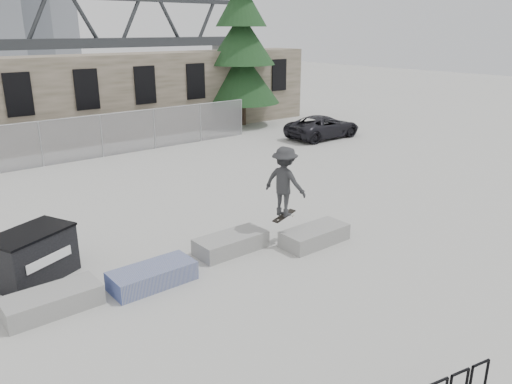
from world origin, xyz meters
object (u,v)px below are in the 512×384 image
at_px(planter_far_left, 52,300).
at_px(spruce_tree, 241,45).
at_px(planter_center_right, 231,242).
at_px(skateboarder, 285,182).
at_px(planter_center_left, 152,275).
at_px(suv, 323,127).
at_px(dumpster, 33,255).
at_px(planter_offset, 315,235).

relative_size(planter_far_left, spruce_tree, 0.17).
distance_m(planter_center_right, skateboarder, 2.21).
bearing_deg(planter_center_left, spruce_tree, 46.64).
bearing_deg(planter_far_left, suv, 26.65).
relative_size(dumpster, skateboarder, 1.06).
xyz_separation_m(planter_center_left, suv, (15.33, 9.13, 0.37)).
bearing_deg(planter_center_left, planter_far_left, 171.86).
height_order(planter_offset, spruce_tree, spruce_tree).
height_order(planter_far_left, planter_center_left, same).
bearing_deg(skateboarder, planter_offset, -147.15).
bearing_deg(planter_far_left, planter_center_right, 0.43).
bearing_deg(planter_offset, dumpster, 157.88).
xyz_separation_m(dumpster, spruce_tree, (16.34, 13.06, 4.22)).
bearing_deg(spruce_tree, planter_offset, -121.13).
xyz_separation_m(suv, skateboarder, (-11.28, -9.27, 1.19)).
distance_m(planter_center_left, planter_offset, 4.76).
relative_size(spruce_tree, suv, 2.56).
bearing_deg(dumpster, planter_center_left, -68.45).
distance_m(planter_far_left, suv, 19.65).
height_order(spruce_tree, suv, spruce_tree).
xyz_separation_m(planter_far_left, suv, (17.55, 8.81, 0.37)).
relative_size(dumpster, spruce_tree, 0.19).
distance_m(planter_center_left, skateboarder, 4.34).
height_order(planter_center_right, spruce_tree, spruce_tree).
bearing_deg(planter_offset, planter_center_right, 153.36).
distance_m(planter_center_left, dumpster, 2.94).
bearing_deg(dumpster, planter_center_right, -43.96).
xyz_separation_m(planter_center_left, planter_offset, (4.71, -0.72, 0.00)).
bearing_deg(suv, planter_far_left, 117.05).
bearing_deg(planter_far_left, skateboarder, -4.20).
relative_size(planter_far_left, skateboarder, 0.97).
bearing_deg(planter_far_left, planter_offset, -8.51).
bearing_deg(spruce_tree, planter_center_left, -133.36).
height_order(planter_center_left, suv, suv).
height_order(planter_center_right, skateboarder, skateboarder).
xyz_separation_m(spruce_tree, skateboarder, (-10.21, -15.25, -3.03)).
height_order(planter_far_left, suv, suv).
relative_size(planter_center_right, skateboarder, 0.97).
height_order(spruce_tree, skateboarder, spruce_tree).
xyz_separation_m(planter_center_left, dumpster, (-2.08, 2.04, 0.38)).
relative_size(planter_far_left, suv, 0.45).
bearing_deg(skateboarder, spruce_tree, -49.54).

